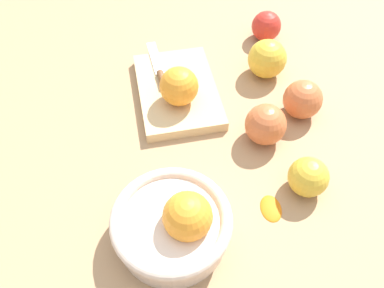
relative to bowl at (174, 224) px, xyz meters
name	(u,v)px	position (x,y,z in m)	size (l,w,h in m)	color
ground_plane	(227,127)	(0.20, -0.15, -0.04)	(2.40, 2.40, 0.00)	tan
bowl	(174,224)	(0.00, 0.00, 0.00)	(0.19, 0.19, 0.11)	beige
cutting_board	(177,91)	(0.31, -0.08, -0.03)	(0.24, 0.16, 0.02)	#DBB77F
orange_on_board	(179,86)	(0.27, -0.07, 0.02)	(0.08, 0.08, 0.08)	orange
knife	(159,70)	(0.37, -0.05, -0.01)	(0.16, 0.02, 0.01)	silver
apple_front_right	(266,26)	(0.45, -0.32, -0.01)	(0.07, 0.07, 0.07)	red
apple_front_center	(302,99)	(0.20, -0.30, 0.00)	(0.08, 0.08, 0.08)	#CC6638
apple_front_left	(266,125)	(0.16, -0.21, 0.00)	(0.08, 0.08, 0.08)	#CC6638
apple_front_right_2	(267,59)	(0.33, -0.28, 0.00)	(0.08, 0.08, 0.08)	gold
apple_front_left_2	(308,177)	(0.03, -0.24, -0.01)	(0.07, 0.07, 0.07)	gold
citrus_peel	(271,208)	(0.01, -0.17, -0.04)	(0.05, 0.04, 0.01)	orange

